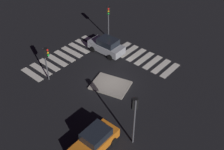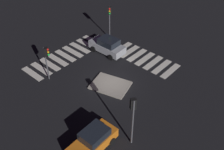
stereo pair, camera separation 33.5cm
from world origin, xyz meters
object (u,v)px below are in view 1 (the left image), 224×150
(car_silver, at_px, (107,46))
(traffic_light_north, at_px, (46,56))
(car_orange, at_px, (95,141))
(traffic_light_east, at_px, (108,15))
(traffic_light_west, at_px, (134,110))
(traffic_island, at_px, (110,85))

(car_silver, xyz_separation_m, traffic_light_north, (1.08, 7.66, 1.98))
(car_orange, height_order, traffic_light_east, traffic_light_east)
(car_silver, distance_m, traffic_light_north, 7.99)
(traffic_light_east, height_order, traffic_light_north, traffic_light_east)
(car_orange, xyz_separation_m, traffic_light_west, (-1.80, -2.51, 2.63))
(car_silver, distance_m, traffic_light_east, 3.99)
(traffic_light_north, bearing_deg, traffic_light_east, 58.48)
(traffic_island, bearing_deg, car_orange, 122.03)
(car_silver, distance_m, traffic_light_west, 13.44)
(car_orange, distance_m, traffic_light_north, 10.23)
(car_orange, bearing_deg, traffic_island, -149.26)
(car_silver, height_order, traffic_light_east, traffic_light_east)
(car_silver, bearing_deg, traffic_light_west, 139.44)
(traffic_light_west, height_order, traffic_light_north, traffic_light_west)
(traffic_light_west, relative_size, traffic_light_north, 1.21)
(car_silver, relative_size, traffic_light_east, 1.01)
(traffic_light_north, bearing_deg, car_orange, -54.85)
(traffic_light_east, relative_size, traffic_light_north, 1.14)
(traffic_light_east, bearing_deg, traffic_light_west, 4.52)
(traffic_light_east, bearing_deg, car_silver, -6.09)
(traffic_island, bearing_deg, traffic_light_west, 145.74)
(traffic_light_east, xyz_separation_m, traffic_light_north, (-0.87, 10.19, -0.40))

